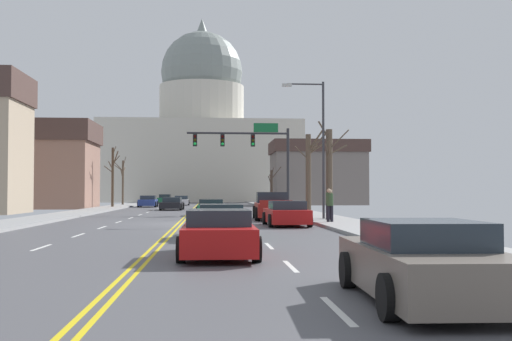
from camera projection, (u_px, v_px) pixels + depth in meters
name	position (u px, v px, depth m)	size (l,w,h in m)	color
ground	(180.00, 223.00, 32.59)	(20.00, 180.00, 0.20)	#4E4E54
signal_gantry	(252.00, 148.00, 47.10)	(7.91, 0.41, 6.86)	#28282D
street_lamp_right	(318.00, 137.00, 35.62)	(2.49, 0.24, 7.99)	#333338
capitol_building	(202.00, 137.00, 105.05)	(32.77, 20.44, 31.66)	beige
sedan_near_00	(211.00, 208.00, 43.65)	(2.10, 4.45, 1.16)	#1E7247
pickup_truck_near_01	(273.00, 207.00, 37.37)	(2.43, 5.69, 1.67)	maroon
sedan_near_02	(286.00, 214.00, 30.43)	(2.15, 4.44, 1.25)	#B71414
sedan_near_03	(220.00, 221.00, 22.92)	(2.05, 4.41, 1.24)	#1E7247
sedan_near_04	(218.00, 234.00, 16.08)	(2.05, 4.46, 1.24)	#B71414
sedan_near_05	(423.00, 263.00, 9.51)	(2.13, 4.62, 1.27)	#6B6056
sedan_oncoming_00	(172.00, 204.00, 56.33)	(2.14, 4.40, 1.17)	black
sedan_oncoming_01	(148.00, 202.00, 66.97)	(2.07, 4.31, 1.26)	navy
sedan_oncoming_02	(181.00, 201.00, 75.91)	(2.15, 4.60, 1.17)	silver
sedan_oncoming_03	(165.00, 199.00, 88.65)	(2.05, 4.59, 1.28)	#1E7247
flank_building_01	(22.00, 165.00, 61.23)	(14.50, 8.26, 8.67)	#8C6656
flank_building_02	(317.00, 173.00, 78.80)	(11.90, 8.81, 8.15)	slate
bare_tree_00	(329.00, 172.00, 35.90)	(1.72, 2.34, 5.77)	brown
bare_tree_01	(123.00, 180.00, 72.86)	(1.68, 2.58, 5.71)	brown
bare_tree_02	(309.00, 172.00, 40.00)	(2.05, 1.51, 5.71)	brown
bare_tree_03	(113.00, 175.00, 63.00)	(1.78, 1.34, 6.21)	#4C3D2D
bare_tree_04	(272.00, 186.00, 72.54)	(1.53, 1.90, 4.54)	#423328
pedestrian_00	(330.00, 204.00, 31.71)	(0.35, 0.34, 1.69)	black
pedestrian_01	(329.00, 202.00, 34.27)	(0.35, 0.34, 1.73)	black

